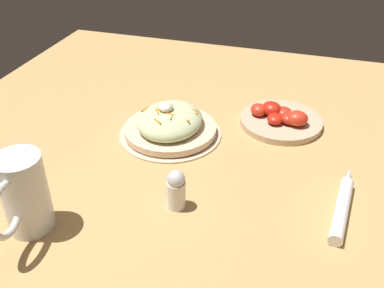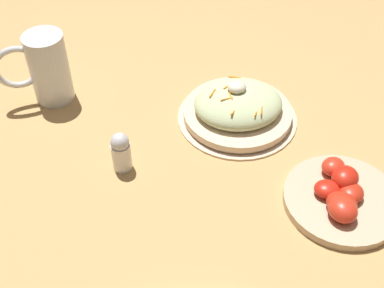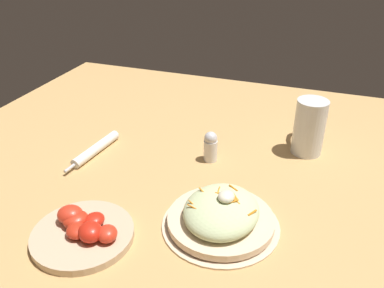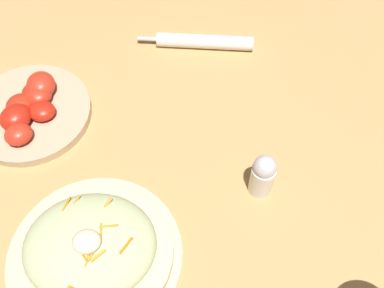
# 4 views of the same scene
# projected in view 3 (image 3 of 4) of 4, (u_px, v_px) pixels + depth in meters

# --- Properties ---
(ground_plane) EXTENTS (1.43, 1.43, 0.00)m
(ground_plane) POSITION_uv_depth(u_px,v_px,m) (180.00, 183.00, 0.95)
(ground_plane) COLOR tan
(salad_plate) EXTENTS (0.24, 0.24, 0.08)m
(salad_plate) POSITION_uv_depth(u_px,v_px,m) (221.00, 215.00, 0.80)
(salad_plate) COLOR beige
(salad_plate) RESTS_ON ground_plane
(beer_mug) EXTENTS (0.15, 0.08, 0.15)m
(beer_mug) POSITION_uv_depth(u_px,v_px,m) (309.00, 128.00, 1.04)
(beer_mug) COLOR white
(beer_mug) RESTS_ON ground_plane
(napkin_roll) EXTENTS (0.21, 0.04, 0.03)m
(napkin_roll) POSITION_uv_depth(u_px,v_px,m) (96.00, 149.00, 1.06)
(napkin_roll) COLOR white
(napkin_roll) RESTS_ON ground_plane
(tomato_plate) EXTENTS (0.20, 0.20, 0.05)m
(tomato_plate) POSITION_uv_depth(u_px,v_px,m) (83.00, 231.00, 0.78)
(tomato_plate) COLOR #D1B28E
(tomato_plate) RESTS_ON ground_plane
(salt_shaker) EXTENTS (0.04, 0.04, 0.08)m
(salt_shaker) POSITION_uv_depth(u_px,v_px,m) (211.00, 146.00, 1.02)
(salt_shaker) COLOR white
(salt_shaker) RESTS_ON ground_plane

